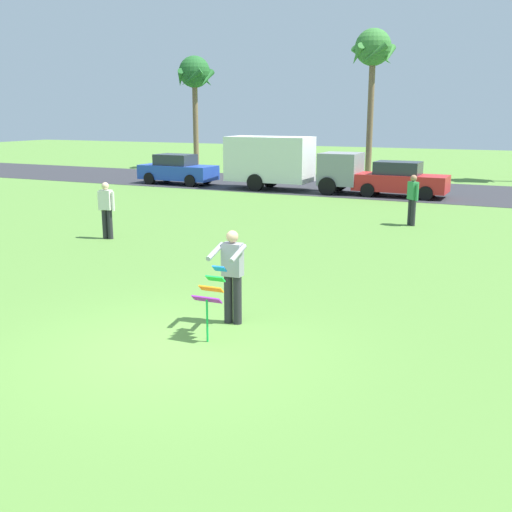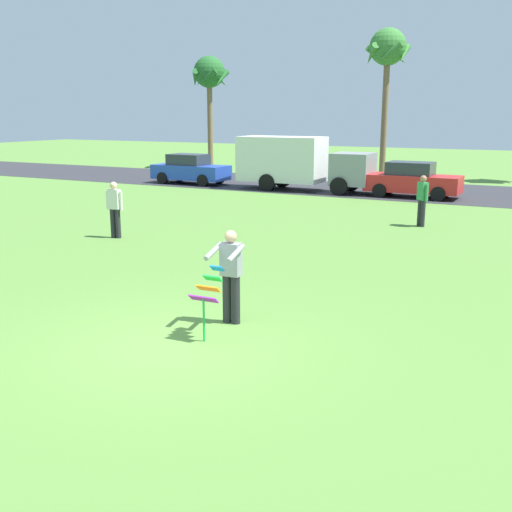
{
  "view_description": "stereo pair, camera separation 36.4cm",
  "coord_description": "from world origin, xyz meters",
  "px_view_note": "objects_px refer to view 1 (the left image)",
  "views": [
    {
      "loc": [
        5.19,
        -7.89,
        3.76
      ],
      "look_at": [
        0.35,
        2.49,
        1.05
      ],
      "focal_mm": 42.48,
      "sensor_mm": 36.0,
      "label": 1
    },
    {
      "loc": [
        5.51,
        -7.73,
        3.76
      ],
      "look_at": [
        0.35,
        2.49,
        1.05
      ],
      "focal_mm": 42.48,
      "sensor_mm": 36.0,
      "label": 2
    }
  ],
  "objects_px": {
    "parked_car_red": "(400,180)",
    "person_walker_far": "(412,198)",
    "kite_held": "(211,292)",
    "person_walker_near": "(107,209)",
    "palm_tree_right_near": "(373,54)",
    "parked_car_blue": "(177,170)",
    "person_kite_flyer": "(232,273)",
    "palm_tree_left_near": "(195,76)",
    "parked_truck_grey_van": "(285,162)"
  },
  "relations": [
    {
      "from": "palm_tree_right_near",
      "to": "person_walker_near",
      "type": "distance_m",
      "value": 22.55
    },
    {
      "from": "parked_car_blue",
      "to": "person_walker_near",
      "type": "xyz_separation_m",
      "value": [
        5.92,
        -13.4,
        0.16
      ]
    },
    {
      "from": "palm_tree_left_near",
      "to": "person_walker_near",
      "type": "height_order",
      "value": "palm_tree_left_near"
    },
    {
      "from": "kite_held",
      "to": "palm_tree_left_near",
      "type": "relative_size",
      "value": 0.16
    },
    {
      "from": "person_kite_flyer",
      "to": "parked_car_blue",
      "type": "xyz_separation_m",
      "value": [
        -12.89,
        18.62,
        -0.18
      ]
    },
    {
      "from": "person_kite_flyer",
      "to": "palm_tree_right_near",
      "type": "distance_m",
      "value": 27.84
    },
    {
      "from": "parked_car_blue",
      "to": "person_walker_far",
      "type": "xyz_separation_m",
      "value": [
        13.91,
        -7.19,
        0.16
      ]
    },
    {
      "from": "parked_truck_grey_van",
      "to": "kite_held",
      "type": "bearing_deg",
      "value": -71.12
    },
    {
      "from": "kite_held",
      "to": "parked_truck_grey_van",
      "type": "relative_size",
      "value": 0.18
    },
    {
      "from": "parked_truck_grey_van",
      "to": "person_walker_far",
      "type": "bearing_deg",
      "value": -43.25
    },
    {
      "from": "kite_held",
      "to": "person_walker_near",
      "type": "height_order",
      "value": "person_walker_near"
    },
    {
      "from": "kite_held",
      "to": "person_walker_far",
      "type": "distance_m",
      "value": 12.31
    },
    {
      "from": "parked_car_blue",
      "to": "person_walker_near",
      "type": "bearing_deg",
      "value": -66.17
    },
    {
      "from": "kite_held",
      "to": "person_walker_far",
      "type": "bearing_deg",
      "value": 85.4
    },
    {
      "from": "palm_tree_left_near",
      "to": "parked_car_red",
      "type": "bearing_deg",
      "value": -28.8
    },
    {
      "from": "palm_tree_right_near",
      "to": "palm_tree_left_near",
      "type": "bearing_deg",
      "value": 177.14
    },
    {
      "from": "parked_car_blue",
      "to": "palm_tree_right_near",
      "type": "relative_size",
      "value": 0.5
    },
    {
      "from": "kite_held",
      "to": "parked_car_blue",
      "type": "bearing_deg",
      "value": 123.59
    },
    {
      "from": "person_kite_flyer",
      "to": "parked_car_red",
      "type": "height_order",
      "value": "person_kite_flyer"
    },
    {
      "from": "person_kite_flyer",
      "to": "person_walker_far",
      "type": "relative_size",
      "value": 1.0
    },
    {
      "from": "person_kite_flyer",
      "to": "person_walker_near",
      "type": "xyz_separation_m",
      "value": [
        -6.97,
        5.22,
        -0.02
      ]
    },
    {
      "from": "palm_tree_right_near",
      "to": "kite_held",
      "type": "bearing_deg",
      "value": -80.59
    },
    {
      "from": "person_kite_flyer",
      "to": "parked_car_blue",
      "type": "distance_m",
      "value": 22.65
    },
    {
      "from": "parked_car_red",
      "to": "person_walker_far",
      "type": "height_order",
      "value": "person_walker_far"
    },
    {
      "from": "person_kite_flyer",
      "to": "parked_truck_grey_van",
      "type": "relative_size",
      "value": 0.26
    },
    {
      "from": "parked_car_blue",
      "to": "palm_tree_left_near",
      "type": "xyz_separation_m",
      "value": [
        -3.98,
        8.77,
        5.39
      ]
    },
    {
      "from": "person_kite_flyer",
      "to": "parked_truck_grey_van",
      "type": "distance_m",
      "value": 19.77
    },
    {
      "from": "parked_car_red",
      "to": "person_walker_near",
      "type": "xyz_separation_m",
      "value": [
        -6.06,
        -13.4,
        0.16
      ]
    },
    {
      "from": "kite_held",
      "to": "parked_car_red",
      "type": "bearing_deg",
      "value": 92.79
    },
    {
      "from": "kite_held",
      "to": "parked_truck_grey_van",
      "type": "distance_m",
      "value": 20.57
    },
    {
      "from": "kite_held",
      "to": "person_walker_near",
      "type": "bearing_deg",
      "value": 139.14
    },
    {
      "from": "kite_held",
      "to": "person_walker_near",
      "type": "distance_m",
      "value": 9.27
    },
    {
      "from": "person_kite_flyer",
      "to": "kite_held",
      "type": "distance_m",
      "value": 0.85
    },
    {
      "from": "person_kite_flyer",
      "to": "kite_held",
      "type": "bearing_deg",
      "value": -87.61
    },
    {
      "from": "palm_tree_left_near",
      "to": "person_walker_near",
      "type": "bearing_deg",
      "value": -65.95
    },
    {
      "from": "palm_tree_left_near",
      "to": "person_walker_far",
      "type": "xyz_separation_m",
      "value": [
        17.89,
        -15.96,
        -5.24
      ]
    },
    {
      "from": "person_kite_flyer",
      "to": "parked_car_red",
      "type": "distance_m",
      "value": 18.64
    },
    {
      "from": "parked_car_blue",
      "to": "palm_tree_left_near",
      "type": "height_order",
      "value": "palm_tree_left_near"
    },
    {
      "from": "person_kite_flyer",
      "to": "person_walker_far",
      "type": "height_order",
      "value": "same"
    },
    {
      "from": "kite_held",
      "to": "palm_tree_right_near",
      "type": "xyz_separation_m",
      "value": [
        -4.58,
        27.61,
        6.26
      ]
    },
    {
      "from": "person_walker_far",
      "to": "person_walker_near",
      "type": "bearing_deg",
      "value": -142.18
    },
    {
      "from": "person_kite_flyer",
      "to": "person_walker_far",
      "type": "xyz_separation_m",
      "value": [
        1.02,
        11.43,
        -0.02
      ]
    },
    {
      "from": "parked_truck_grey_van",
      "to": "palm_tree_left_near",
      "type": "relative_size",
      "value": 0.89
    },
    {
      "from": "parked_truck_grey_van",
      "to": "palm_tree_left_near",
      "type": "bearing_deg",
      "value": 139.44
    },
    {
      "from": "person_walker_near",
      "to": "palm_tree_right_near",
      "type": "bearing_deg",
      "value": 83.56
    },
    {
      "from": "parked_car_blue",
      "to": "person_walker_far",
      "type": "height_order",
      "value": "person_walker_far"
    },
    {
      "from": "parked_car_blue",
      "to": "person_kite_flyer",
      "type": "bearing_deg",
      "value": -55.31
    },
    {
      "from": "person_walker_near",
      "to": "parked_truck_grey_van",
      "type": "bearing_deg",
      "value": 88.5
    },
    {
      "from": "parked_car_red",
      "to": "person_walker_far",
      "type": "xyz_separation_m",
      "value": [
        1.94,
        -7.19,
        0.16
      ]
    },
    {
      "from": "kite_held",
      "to": "parked_car_blue",
      "type": "xyz_separation_m",
      "value": [
        -12.92,
        19.46,
        -0.06
      ]
    }
  ]
}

